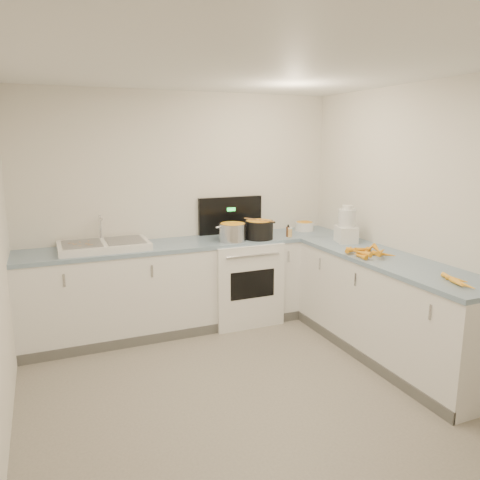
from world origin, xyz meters
name	(u,v)px	position (x,y,z in m)	size (l,w,h in m)	color
floor	(260,403)	(0.00, 0.00, 0.00)	(3.50, 4.00, 0.00)	gray
ceiling	(263,61)	(0.00, 0.00, 2.50)	(3.50, 4.00, 0.00)	silver
wall_back	(183,209)	(0.00, 2.00, 1.25)	(3.50, 2.50, 0.00)	silver
wall_right	(445,228)	(1.75, 0.00, 1.25)	(4.00, 2.50, 0.00)	silver
counter_back	(193,284)	(0.00, 1.70, 0.47)	(3.50, 0.62, 0.94)	white
counter_right	(388,308)	(1.45, 0.30, 0.47)	(0.62, 2.20, 0.94)	white
stove	(240,278)	(0.55, 1.69, 0.47)	(0.76, 0.65, 1.36)	white
sink	(104,245)	(-0.90, 1.70, 0.98)	(0.86, 0.52, 0.31)	white
steel_pot	(233,233)	(0.41, 1.55, 1.03)	(0.29, 0.29, 0.21)	silver
black_pot	(259,231)	(0.72, 1.55, 1.03)	(0.31, 0.31, 0.22)	black
wooden_spoon	(259,220)	(0.72, 1.55, 1.15)	(0.02, 0.02, 0.38)	#AD7A47
mixing_bowl	(304,226)	(1.42, 1.78, 0.99)	(0.22, 0.22, 0.10)	white
extract_bottle	(288,232)	(1.06, 1.53, 1.00)	(0.04, 0.04, 0.11)	#593319
spice_jar	(290,233)	(1.08, 1.52, 0.99)	(0.05, 0.05, 0.09)	#E5B266
food_processor	(346,227)	(1.48, 1.04, 1.11)	(0.25, 0.28, 0.39)	white
carrot_pile	(367,251)	(1.33, 0.50, 0.97)	(0.41, 0.44, 0.08)	#F7A11E
peeled_carrots	(457,281)	(1.38, -0.50, 0.96)	(0.15, 0.36, 0.04)	#FFAA26
peelings	(81,244)	(-1.11, 1.67, 1.02)	(0.22, 0.22, 0.01)	tan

